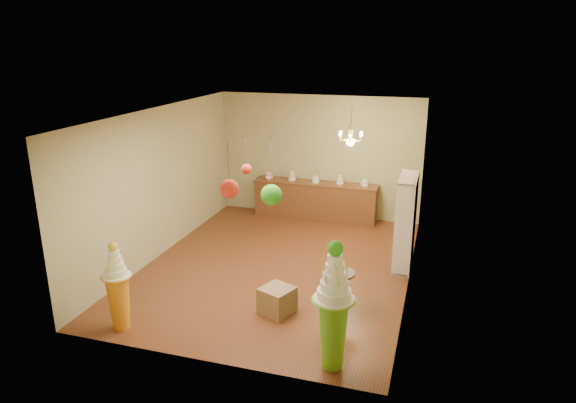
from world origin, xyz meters
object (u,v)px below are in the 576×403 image
(round_table, at_px, (339,285))
(sideboard, at_px, (315,200))
(pedestal_green, at_px, (333,317))
(pedestal_orange, at_px, (118,295))

(round_table, bearing_deg, sideboard, 108.96)
(pedestal_green, xyz_separation_m, round_table, (-0.23, 1.55, -0.33))
(pedestal_green, distance_m, pedestal_orange, 3.32)
(pedestal_orange, height_order, round_table, pedestal_orange)
(pedestal_green, bearing_deg, pedestal_orange, -180.00)
(pedestal_green, relative_size, round_table, 2.67)
(pedestal_orange, bearing_deg, sideboard, 74.53)
(pedestal_green, distance_m, round_table, 1.60)
(sideboard, bearing_deg, pedestal_orange, -105.47)
(pedestal_orange, relative_size, sideboard, 0.47)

